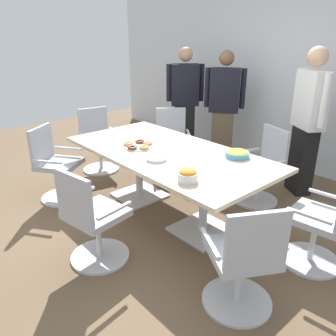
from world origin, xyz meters
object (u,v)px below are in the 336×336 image
object	(u,v)px
office_chair_2	(92,222)
snack_bowl_chips_yellow	(237,153)
office_chair_0	(98,143)
snack_bowl_chips_orange	(188,175)
office_chair_6	(171,144)
person_standing_0	(185,100)
office_chair_1	(56,168)
donut_platter	(138,145)
person_standing_2	(308,121)
plate_stack	(156,159)
office_chair_4	(323,225)
office_chair_5	(262,170)
conference_table	(168,162)
office_chair_3	(243,263)
person_standing_1	(224,107)

from	to	relation	value
office_chair_2	snack_bowl_chips_yellow	world-z (taller)	office_chair_2
office_chair_0	snack_bowl_chips_orange	distance (m)	2.49
office_chair_6	person_standing_0	size ratio (longest dim) A/B	0.52
office_chair_1	person_standing_0	distance (m)	2.44
office_chair_0	donut_platter	size ratio (longest dim) A/B	2.68
office_chair_1	office_chair_6	world-z (taller)	same
person_standing_2	plate_stack	bearing A→B (deg)	105.00
office_chair_0	plate_stack	world-z (taller)	office_chair_0
office_chair_2	donut_platter	bearing A→B (deg)	111.21
person_standing_2	office_chair_4	bearing A→B (deg)	156.87
person_standing_0	snack_bowl_chips_orange	size ratio (longest dim) A/B	9.72
person_standing_2	donut_platter	bearing A→B (deg)	91.96
office_chair_2	person_standing_0	bearing A→B (deg)	111.49
office_chair_5	plate_stack	xyz separation A→B (m)	(-0.39, -1.32, 0.36)
office_chair_4	person_standing_2	size ratio (longest dim) A/B	0.50
conference_table	office_chair_4	distance (m)	1.66
office_chair_3	person_standing_2	distance (m)	2.39
office_chair_6	donut_platter	size ratio (longest dim) A/B	2.68
office_chair_6	office_chair_4	bearing A→B (deg)	115.92
office_chair_3	person_standing_2	world-z (taller)	person_standing_2
person_standing_1	snack_bowl_chips_yellow	world-z (taller)	person_standing_1
donut_platter	office_chair_0	bearing A→B (deg)	169.18
office_chair_1	person_standing_1	xyz separation A→B (m)	(0.51, 2.51, 0.48)
person_standing_1	snack_bowl_chips_orange	bearing A→B (deg)	87.10
office_chair_1	donut_platter	bearing A→B (deg)	91.11
person_standing_0	donut_platter	world-z (taller)	person_standing_0
donut_platter	conference_table	bearing A→B (deg)	26.25
snack_bowl_chips_orange	donut_platter	xyz separation A→B (m)	(-1.04, 0.24, -0.04)
snack_bowl_chips_yellow	office_chair_5	bearing A→B (deg)	98.01
person_standing_2	office_chair_3	bearing A→B (deg)	140.72
office_chair_1	office_chair_6	bearing A→B (deg)	137.12
plate_stack	person_standing_2	bearing A→B (deg)	73.13
office_chair_1	office_chair_2	size ratio (longest dim) A/B	1.00
person_standing_1	plate_stack	size ratio (longest dim) A/B	8.13
office_chair_2	snack_bowl_chips_orange	bearing A→B (deg)	45.83
conference_table	office_chair_6	size ratio (longest dim) A/B	2.64
office_chair_4	office_chair_5	bearing A→B (deg)	51.26
office_chair_4	donut_platter	bearing A→B (deg)	98.97
person_standing_0	person_standing_1	size ratio (longest dim) A/B	1.01
person_standing_0	plate_stack	xyz separation A→B (m)	(1.52, -1.86, -0.14)
conference_table	donut_platter	xyz separation A→B (m)	(-0.32, -0.16, 0.14)
donut_platter	office_chair_1	bearing A→B (deg)	-143.64
person_standing_1	plate_stack	world-z (taller)	person_standing_1
office_chair_3	person_standing_1	size ratio (longest dim) A/B	0.53
office_chair_4	plate_stack	bearing A→B (deg)	107.23
person_standing_2	plate_stack	distance (m)	2.01
office_chair_3	office_chair_5	bearing A→B (deg)	60.23
person_standing_0	donut_platter	bearing A→B (deg)	70.76
office_chair_5	person_standing_1	world-z (taller)	person_standing_1
person_standing_2	office_chair_1	bearing A→B (deg)	83.96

